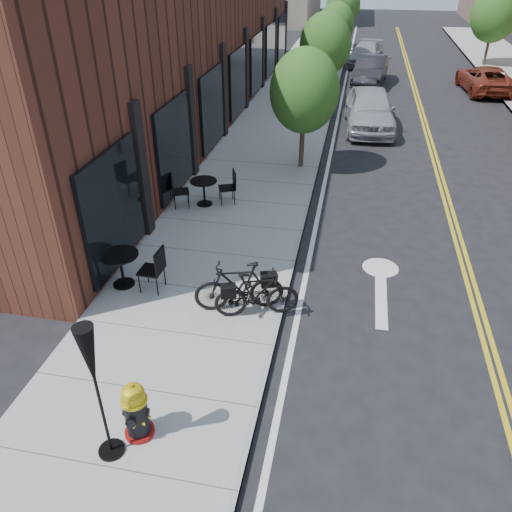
# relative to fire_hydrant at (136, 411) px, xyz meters

# --- Properties ---
(ground) EXTENTS (120.00, 120.00, 0.00)m
(ground) POSITION_rel_fire_hydrant_xyz_m (1.71, 2.35, -0.61)
(ground) COLOR black
(ground) RESTS_ON ground
(sidewalk_near) EXTENTS (4.00, 70.00, 0.12)m
(sidewalk_near) POSITION_rel_fire_hydrant_xyz_m (-0.29, 12.35, -0.55)
(sidewalk_near) COLOR #9E9B93
(sidewalk_near) RESTS_ON ground
(building_near) EXTENTS (5.00, 28.00, 7.00)m
(building_near) POSITION_rel_fire_hydrant_xyz_m (-4.79, 16.35, 2.89)
(building_near) COLOR #472316
(building_near) RESTS_ON ground
(tree_near_a) EXTENTS (2.20, 2.20, 3.81)m
(tree_near_a) POSITION_rel_fire_hydrant_xyz_m (1.11, 11.35, 1.99)
(tree_near_a) COLOR #382B1E
(tree_near_a) RESTS_ON sidewalk_near
(tree_near_b) EXTENTS (2.30, 2.30, 3.98)m
(tree_near_b) POSITION_rel_fire_hydrant_xyz_m (1.11, 19.35, 2.10)
(tree_near_b) COLOR #382B1E
(tree_near_b) RESTS_ON sidewalk_near
(tree_near_c) EXTENTS (2.10, 2.10, 3.67)m
(tree_near_c) POSITION_rel_fire_hydrant_xyz_m (1.11, 27.35, 1.92)
(tree_near_c) COLOR #382B1E
(tree_near_c) RESTS_ON sidewalk_near
(tree_near_d) EXTENTS (2.40, 2.40, 4.11)m
(tree_near_d) POSITION_rel_fire_hydrant_xyz_m (1.11, 35.35, 2.18)
(tree_near_d) COLOR #382B1E
(tree_near_d) RESTS_ON sidewalk_near
(tree_far_c) EXTENTS (2.80, 2.80, 4.62)m
(tree_far_c) POSITION_rel_fire_hydrant_xyz_m (10.31, 30.35, 2.44)
(tree_far_c) COLOR #382B1E
(tree_far_c) RESTS_ON sidewalk_far
(fire_hydrant) EXTENTS (0.52, 0.52, 1.04)m
(fire_hydrant) POSITION_rel_fire_hydrant_xyz_m (0.00, 0.00, 0.00)
(fire_hydrant) COLOR maroon
(fire_hydrant) RESTS_ON sidewalk_near
(bicycle_left) EXTENTS (1.89, 1.03, 1.10)m
(bicycle_left) POSITION_rel_fire_hydrant_xyz_m (0.81, 3.33, 0.05)
(bicycle_left) COLOR black
(bicycle_left) RESTS_ON sidewalk_near
(bicycle_right) EXTENTS (1.76, 0.97, 1.02)m
(bicycle_right) POSITION_rel_fire_hydrant_xyz_m (1.20, 3.20, 0.02)
(bicycle_right) COLOR black
(bicycle_right) RESTS_ON sidewalk_near
(bistro_set_b) EXTENTS (1.90, 0.85, 1.02)m
(bistro_set_b) POSITION_rel_fire_hydrant_xyz_m (-1.89, 3.66, 0.02)
(bistro_set_b) COLOR black
(bistro_set_b) RESTS_ON sidewalk_near
(bistro_set_c) EXTENTS (1.81, 1.08, 0.96)m
(bistro_set_c) POSITION_rel_fire_hydrant_xyz_m (-1.26, 7.89, -0.01)
(bistro_set_c) COLOR black
(bistro_set_c) RESTS_ON sidewalk_near
(patio_umbrella) EXTENTS (0.39, 0.39, 2.38)m
(patio_umbrella) POSITION_rel_fire_hydrant_xyz_m (-0.29, -0.39, 1.22)
(patio_umbrella) COLOR black
(patio_umbrella) RESTS_ON sidewalk_near
(parked_car_a) EXTENTS (2.24, 4.86, 1.61)m
(parked_car_a) POSITION_rel_fire_hydrant_xyz_m (3.31, 16.31, 0.19)
(parked_car_a) COLOR #A3A6AB
(parked_car_a) RESTS_ON ground
(parked_car_b) EXTENTS (2.01, 4.51, 1.44)m
(parked_car_b) POSITION_rel_fire_hydrant_xyz_m (3.31, 24.32, 0.11)
(parked_car_b) COLOR black
(parked_car_b) RESTS_ON ground
(parked_car_c) EXTENTS (2.42, 4.67, 1.29)m
(parked_car_c) POSITION_rel_fire_hydrant_xyz_m (3.00, 29.44, 0.03)
(parked_car_c) COLOR #9D9EA2
(parked_car_c) RESTS_ON ground
(parked_car_far) EXTENTS (2.56, 4.83, 1.29)m
(parked_car_far) POSITION_rel_fire_hydrant_xyz_m (9.11, 23.65, 0.03)
(parked_car_far) COLOR maroon
(parked_car_far) RESTS_ON ground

